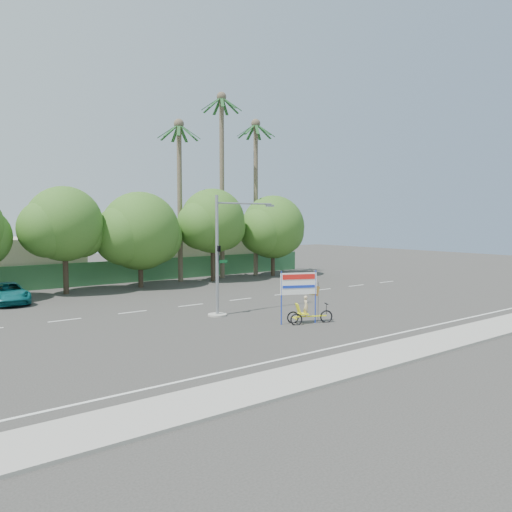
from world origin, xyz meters
TOP-DOWN VIEW (x-y plane):
  - ground at (0.00, 0.00)m, footprint 120.00×120.00m
  - sidewalk_near at (0.00, -7.50)m, footprint 50.00×2.40m
  - fence at (0.00, 21.50)m, footprint 38.00×0.08m
  - building_left at (-10.00, 26.00)m, footprint 12.00×8.00m
  - building_right at (8.00, 26.00)m, footprint 14.00×8.00m
  - tree_left at (-7.05, 18.00)m, footprint 6.66×5.60m
  - tree_center at (-1.05, 18.00)m, footprint 7.62×6.40m
  - tree_right at (5.95, 18.00)m, footprint 6.90×5.80m
  - tree_far_right at (12.95, 18.00)m, footprint 7.38×6.20m
  - palm_tall at (8.00, 19.50)m, footprint 3.73×3.79m
  - palm_mid at (12.00, 19.50)m, footprint 3.73×3.79m
  - palm_short at (3.50, 19.50)m, footprint 3.73×3.79m
  - traffic_signal at (-2.20, 3.98)m, footprint 4.72×1.10m
  - trike_billboard at (0.01, -0.66)m, footprint 2.74×1.40m
  - pickup_truck at (-11.43, 15.92)m, footprint 2.44×5.08m

SIDE VIEW (x-z plane):
  - ground at x=0.00m, z-range 0.00..0.00m
  - sidewalk_near at x=0.00m, z-range 0.00..0.12m
  - pickup_truck at x=-11.43m, z-range 0.00..1.40m
  - fence at x=0.00m, z-range 0.00..2.00m
  - trike_billboard at x=0.01m, z-range -0.28..2.63m
  - building_right at x=8.00m, z-range 0.00..3.60m
  - building_left at x=-10.00m, z-range 0.00..4.00m
  - traffic_signal at x=-2.20m, z-range -0.58..6.42m
  - tree_center at x=-1.05m, z-range 0.54..8.39m
  - tree_far_right at x=12.95m, z-range 0.68..8.61m
  - tree_left at x=-7.05m, z-range 1.02..9.09m
  - tree_right at x=5.95m, z-range 1.06..9.42m
  - palm_short at x=3.50m, z-range 1.64..16.09m
  - palm_mid at x=12.00m, z-range 1.67..17.12m
  - palm_tall at x=8.00m, z-range 1.74..19.19m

